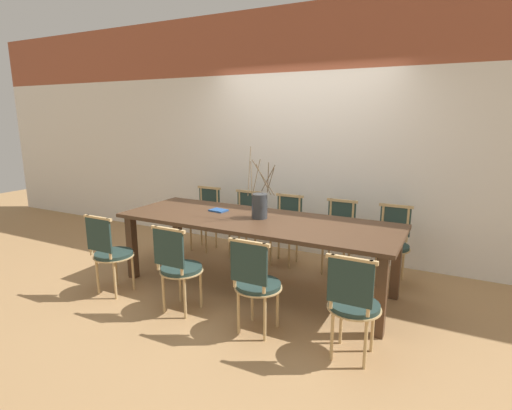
{
  "coord_description": "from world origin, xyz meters",
  "views": [
    {
      "loc": [
        1.88,
        -3.63,
        1.84
      ],
      "look_at": [
        0.0,
        0.0,
        0.92
      ],
      "focal_mm": 28.0,
      "sensor_mm": 36.0,
      "label": 1
    }
  ],
  "objects_px": {
    "chair_far_center": "(286,227)",
    "vase_centerpiece": "(260,205)",
    "chair_near_center": "(256,281)",
    "dining_table": "(256,226)",
    "book_stack": "(218,210)"
  },
  "relations": [
    {
      "from": "dining_table",
      "to": "vase_centerpiece",
      "type": "distance_m",
      "value": 0.23
    },
    {
      "from": "book_stack",
      "to": "chair_far_center",
      "type": "bearing_deg",
      "value": 54.26
    },
    {
      "from": "chair_near_center",
      "to": "vase_centerpiece",
      "type": "height_order",
      "value": "vase_centerpiece"
    },
    {
      "from": "chair_far_center",
      "to": "dining_table",
      "type": "bearing_deg",
      "value": 91.2
    },
    {
      "from": "vase_centerpiece",
      "to": "book_stack",
      "type": "height_order",
      "value": "vase_centerpiece"
    },
    {
      "from": "chair_near_center",
      "to": "vase_centerpiece",
      "type": "bearing_deg",
      "value": 115.05
    },
    {
      "from": "chair_far_center",
      "to": "book_stack",
      "type": "height_order",
      "value": "chair_far_center"
    },
    {
      "from": "chair_far_center",
      "to": "chair_near_center",
      "type": "bearing_deg",
      "value": 105.02
    },
    {
      "from": "chair_near_center",
      "to": "dining_table",
      "type": "bearing_deg",
      "value": 117.27
    },
    {
      "from": "chair_far_center",
      "to": "vase_centerpiece",
      "type": "distance_m",
      "value": 0.91
    },
    {
      "from": "dining_table",
      "to": "chair_near_center",
      "type": "distance_m",
      "value": 0.97
    },
    {
      "from": "chair_near_center",
      "to": "chair_far_center",
      "type": "height_order",
      "value": "same"
    },
    {
      "from": "dining_table",
      "to": "chair_far_center",
      "type": "bearing_deg",
      "value": 91.2
    },
    {
      "from": "chair_far_center",
      "to": "vase_centerpiece",
      "type": "bearing_deg",
      "value": 92.65
    },
    {
      "from": "dining_table",
      "to": "vase_centerpiece",
      "type": "relative_size",
      "value": 3.99
    }
  ]
}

